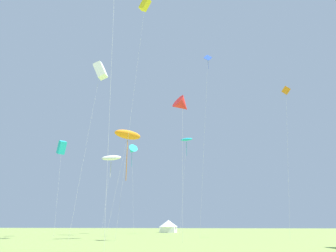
{
  "coord_description": "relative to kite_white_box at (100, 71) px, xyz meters",
  "views": [
    {
      "loc": [
        7.61,
        -3.57,
        1.62
      ],
      "look_at": [
        0.0,
        32.0,
        13.42
      ],
      "focal_mm": 32.86,
      "sensor_mm": 36.0,
      "label": 1
    }
  ],
  "objects": [
    {
      "name": "kite_cyan_box",
      "position": [
        -10.5,
        9.72,
        -7.71
      ],
      "size": [
        2.09,
        2.21,
        14.89
      ],
      "color": "#1EB7CC",
      "rests_on": "ground"
    },
    {
      "name": "kite_white_box",
      "position": [
        0.0,
        0.0,
        0.0
      ],
      "size": [
        2.22,
        2.7,
        22.68
      ],
      "color": "white",
      "rests_on": "ground"
    },
    {
      "name": "kite_yellow_box",
      "position": [
        5.73,
        0.88,
        10.38
      ],
      "size": [
        3.21,
        1.86,
        32.88
      ],
      "color": "yellow",
      "rests_on": "ground"
    },
    {
      "name": "festival_tent_center",
      "position": [
        0.67,
        40.83,
        -19.83
      ],
      "size": [
        4.4,
        4.4,
        2.86
      ],
      "color": "white",
      "rests_on": "ground"
    },
    {
      "name": "kite_blue_diamond",
      "position": [
        13.54,
        11.44,
        5.12
      ],
      "size": [
        2.89,
        1.09,
        29.05
      ],
      "color": "blue",
      "rests_on": "ground"
    },
    {
      "name": "kite_cyan_parafoil",
      "position": [
        7.23,
        28.53,
        -2.32
      ],
      "size": [
        2.76,
        2.78,
        19.58
      ],
      "color": "#1EB7CC",
      "rests_on": "ground"
    },
    {
      "name": "kite_orange_parafoil",
      "position": [
        3.32,
        2.65,
        -8.44
      ],
      "size": [
        3.73,
        4.18,
        13.74
      ],
      "color": "orange",
      "rests_on": "ground"
    },
    {
      "name": "kite_red_delta",
      "position": [
        11.23,
        -0.79,
        -6.25
      ],
      "size": [
        2.93,
        3.75,
        16.37
      ],
      "color": "red",
      "rests_on": "ground"
    },
    {
      "name": "kite_cyan_delta",
      "position": [
        -4.74,
        28.08,
        -4.16
      ],
      "size": [
        3.1,
        3.28,
        18.51
      ],
      "color": "#1EB7CC",
      "rests_on": "ground"
    },
    {
      "name": "kite_orange_diamond",
      "position": [
        24.98,
        10.35,
        -1.69
      ],
      "size": [
        2.85,
        2.76,
        21.54
      ],
      "color": "orange",
      "rests_on": "ground"
    },
    {
      "name": "kite_white_parafoil",
      "position": [
        -4.94,
        17.28,
        -8.1
      ],
      "size": [
        3.89,
        3.2,
        13.99
      ],
      "color": "white",
      "rests_on": "ground"
    }
  ]
}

